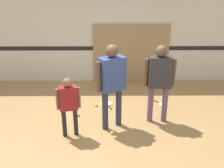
{
  "coord_description": "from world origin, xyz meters",
  "views": [
    {
      "loc": [
        -0.03,
        -4.33,
        2.76
      ],
      "look_at": [
        0.01,
        0.2,
        0.96
      ],
      "focal_mm": 40.0,
      "sensor_mm": 36.0,
      "label": 1
    }
  ],
  "objects_px": {
    "person_student_left": "(68,101)",
    "tennis_ball_by_spare_racket": "(96,105)",
    "person_student_right": "(160,76)",
    "racket_second_spare": "(163,104)",
    "person_instructor": "(112,78)",
    "tennis_ball_stray_left": "(78,115)",
    "tennis_ball_near_instructor": "(112,133)",
    "racket_spare_on_floor": "(107,104)"
  },
  "relations": [
    {
      "from": "person_instructor",
      "to": "tennis_ball_near_instructor",
      "type": "relative_size",
      "value": 26.42
    },
    {
      "from": "racket_spare_on_floor",
      "to": "racket_second_spare",
      "type": "distance_m",
      "value": 1.39
    },
    {
      "from": "person_student_right",
      "to": "racket_spare_on_floor",
      "type": "distance_m",
      "value": 1.72
    },
    {
      "from": "person_instructor",
      "to": "person_student_right",
      "type": "relative_size",
      "value": 1.04
    },
    {
      "from": "person_student_left",
      "to": "tennis_ball_stray_left",
      "type": "relative_size",
      "value": 18.19
    },
    {
      "from": "person_student_left",
      "to": "tennis_ball_near_instructor",
      "type": "height_order",
      "value": "person_student_left"
    },
    {
      "from": "person_instructor",
      "to": "tennis_ball_stray_left",
      "type": "height_order",
      "value": "person_instructor"
    },
    {
      "from": "racket_second_spare",
      "to": "tennis_ball_stray_left",
      "type": "bearing_deg",
      "value": 62.03
    },
    {
      "from": "tennis_ball_by_spare_racket",
      "to": "tennis_ball_near_instructor",
      "type": "bearing_deg",
      "value": -72.85
    },
    {
      "from": "person_instructor",
      "to": "racket_spare_on_floor",
      "type": "height_order",
      "value": "person_instructor"
    },
    {
      "from": "person_student_right",
      "to": "tennis_ball_stray_left",
      "type": "bearing_deg",
      "value": -5.76
    },
    {
      "from": "person_student_right",
      "to": "racket_second_spare",
      "type": "bearing_deg",
      "value": -109.07
    },
    {
      "from": "person_student_left",
      "to": "racket_spare_on_floor",
      "type": "xyz_separation_m",
      "value": [
        0.7,
        1.38,
        -0.73
      ]
    },
    {
      "from": "tennis_ball_stray_left",
      "to": "tennis_ball_by_spare_racket",
      "type": "bearing_deg",
      "value": 51.77
    },
    {
      "from": "tennis_ball_near_instructor",
      "to": "tennis_ball_stray_left",
      "type": "height_order",
      "value": "same"
    },
    {
      "from": "racket_second_spare",
      "to": "tennis_ball_stray_left",
      "type": "relative_size",
      "value": 6.93
    },
    {
      "from": "person_student_right",
      "to": "racket_second_spare",
      "type": "distance_m",
      "value": 1.34
    },
    {
      "from": "person_student_left",
      "to": "racket_second_spare",
      "type": "xyz_separation_m",
      "value": [
        2.09,
        1.35,
        -0.73
      ]
    },
    {
      "from": "tennis_ball_near_instructor",
      "to": "tennis_ball_by_spare_racket",
      "type": "distance_m",
      "value": 1.29
    },
    {
      "from": "person_instructor",
      "to": "tennis_ball_stray_left",
      "type": "bearing_deg",
      "value": 119.88
    },
    {
      "from": "person_student_left",
      "to": "racket_spare_on_floor",
      "type": "distance_m",
      "value": 1.71
    },
    {
      "from": "person_student_left",
      "to": "racket_spare_on_floor",
      "type": "bearing_deg",
      "value": 50.9
    },
    {
      "from": "tennis_ball_near_instructor",
      "to": "tennis_ball_by_spare_racket",
      "type": "xyz_separation_m",
      "value": [
        -0.38,
        1.23,
        0.0
      ]
    },
    {
      "from": "racket_second_spare",
      "to": "tennis_ball_by_spare_racket",
      "type": "height_order",
      "value": "tennis_ball_by_spare_racket"
    },
    {
      "from": "person_student_left",
      "to": "racket_spare_on_floor",
      "type": "height_order",
      "value": "person_student_left"
    },
    {
      "from": "person_student_right",
      "to": "tennis_ball_near_instructor",
      "type": "xyz_separation_m",
      "value": [
        -0.97,
        -0.53,
        -1.0
      ]
    },
    {
      "from": "person_student_right",
      "to": "tennis_ball_near_instructor",
      "type": "relative_size",
      "value": 25.4
    },
    {
      "from": "tennis_ball_near_instructor",
      "to": "tennis_ball_stray_left",
      "type": "xyz_separation_m",
      "value": [
        -0.76,
        0.74,
        0.0
      ]
    },
    {
      "from": "racket_spare_on_floor",
      "to": "tennis_ball_stray_left",
      "type": "relative_size",
      "value": 7.96
    },
    {
      "from": "person_student_right",
      "to": "racket_spare_on_floor",
      "type": "bearing_deg",
      "value": -36.1
    },
    {
      "from": "tennis_ball_by_spare_racket",
      "to": "tennis_ball_stray_left",
      "type": "bearing_deg",
      "value": -128.23
    },
    {
      "from": "racket_spare_on_floor",
      "to": "tennis_ball_near_instructor",
      "type": "xyz_separation_m",
      "value": [
        0.12,
        -1.36,
        0.02
      ]
    },
    {
      "from": "tennis_ball_by_spare_racket",
      "to": "tennis_ball_stray_left",
      "type": "height_order",
      "value": "same"
    },
    {
      "from": "person_student_left",
      "to": "tennis_ball_by_spare_racket",
      "type": "distance_m",
      "value": 1.5
    },
    {
      "from": "tennis_ball_by_spare_racket",
      "to": "racket_second_spare",
      "type": "bearing_deg",
      "value": 3.4
    },
    {
      "from": "person_student_left",
      "to": "tennis_ball_near_instructor",
      "type": "bearing_deg",
      "value": -11.1
    },
    {
      "from": "person_instructor",
      "to": "racket_second_spare",
      "type": "height_order",
      "value": "person_instructor"
    },
    {
      "from": "person_student_left",
      "to": "person_student_right",
      "type": "distance_m",
      "value": 1.89
    },
    {
      "from": "racket_spare_on_floor",
      "to": "tennis_ball_near_instructor",
      "type": "height_order",
      "value": "tennis_ball_near_instructor"
    },
    {
      "from": "person_instructor",
      "to": "tennis_ball_stray_left",
      "type": "relative_size",
      "value": 26.42
    },
    {
      "from": "person_student_left",
      "to": "racket_second_spare",
      "type": "distance_m",
      "value": 2.59
    },
    {
      "from": "tennis_ball_near_instructor",
      "to": "tennis_ball_stray_left",
      "type": "bearing_deg",
      "value": 135.73
    }
  ]
}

